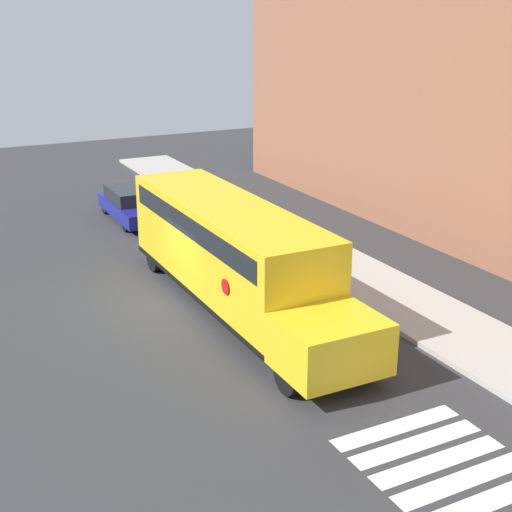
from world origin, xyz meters
name	(u,v)px	position (x,y,z in m)	size (l,w,h in m)	color
ground_plane	(170,305)	(0.00, 0.00, 0.00)	(60.00, 60.00, 0.00)	#333335
sidewalk_strip	(344,270)	(0.00, 6.50, 0.07)	(44.00, 3.00, 0.15)	#B2ADA3
building_backdrop	(498,109)	(0.00, 13.00, 5.25)	(32.00, 4.00, 10.51)	#935B42
crosswalk_stripes	(438,461)	(10.18, 2.00, 0.00)	(3.30, 3.20, 0.01)	white
school_bus	(233,251)	(1.02, 1.69, 1.83)	(11.85, 2.57, 3.20)	yellow
parked_car	(133,204)	(-9.72, 1.95, 0.69)	(4.68, 1.90, 1.37)	navy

